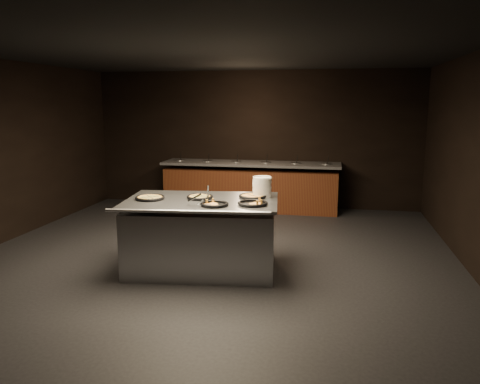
{
  "coord_description": "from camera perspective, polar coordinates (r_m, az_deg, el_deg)",
  "views": [
    {
      "loc": [
        1.66,
        -5.97,
        2.21
      ],
      "look_at": [
        0.42,
        0.3,
        1.0
      ],
      "focal_mm": 35.0,
      "sensor_mm": 36.0,
      "label": 1
    }
  ],
  "objects": [
    {
      "name": "room",
      "position": [
        6.24,
        -4.31,
        3.72
      ],
      "size": [
        7.02,
        8.02,
        2.92
      ],
      "color": "black",
      "rests_on": "ground"
    },
    {
      "name": "pan_cheese_whole",
      "position": [
        6.27,
        -4.91,
        -0.61
      ],
      "size": [
        0.35,
        0.35,
        0.04
      ],
      "rotation": [
        0.0,
        0.0,
        -0.33
      ],
      "color": "black",
      "rests_on": "serving_counter"
    },
    {
      "name": "server_right",
      "position": [
        5.81,
        -5.18,
        -0.96
      ],
      "size": [
        0.32,
        0.14,
        0.15
      ],
      "rotation": [
        0.0,
        0.0,
        -0.25
      ],
      "color": "#A5A7AC",
      "rests_on": "serving_counter"
    },
    {
      "name": "salad_bar",
      "position": [
        9.83,
        1.3,
        0.36
      ],
      "size": [
        3.7,
        0.83,
        1.18
      ],
      "color": "#603216",
      "rests_on": "ground"
    },
    {
      "name": "pan_cheese_slices_b",
      "position": [
        5.82,
        -3.14,
        -1.48
      ],
      "size": [
        0.35,
        0.35,
        0.04
      ],
      "rotation": [
        0.0,
        0.0,
        2.09
      ],
      "color": "black",
      "rests_on": "serving_counter"
    },
    {
      "name": "server_left",
      "position": [
        6.28,
        -3.97,
        -0.06
      ],
      "size": [
        0.16,
        0.32,
        0.16
      ],
      "rotation": [
        0.0,
        0.0,
        1.94
      ],
      "color": "#A5A7AC",
      "rests_on": "serving_counter"
    },
    {
      "name": "plate_stack",
      "position": [
        6.37,
        2.71,
        0.64
      ],
      "size": [
        0.25,
        0.25,
        0.27
      ],
      "primitive_type": "cylinder",
      "color": "white",
      "rests_on": "serving_counter"
    },
    {
      "name": "pan_cheese_slices_a",
      "position": [
        6.31,
        1.55,
        -0.51
      ],
      "size": [
        0.37,
        0.37,
        0.04
      ],
      "rotation": [
        0.0,
        0.0,
        0.78
      ],
      "color": "black",
      "rests_on": "serving_counter"
    },
    {
      "name": "serving_counter",
      "position": [
        6.31,
        -4.64,
        -5.41
      ],
      "size": [
        2.13,
        1.49,
        0.96
      ],
      "rotation": [
        0.0,
        0.0,
        0.11
      ],
      "color": "#A5A7AC",
      "rests_on": "ground"
    },
    {
      "name": "pan_veggie_whole",
      "position": [
        6.31,
        -10.93,
        -0.69
      ],
      "size": [
        0.39,
        0.39,
        0.04
      ],
      "rotation": [
        0.0,
        0.0,
        0.69
      ],
      "color": "black",
      "rests_on": "serving_counter"
    },
    {
      "name": "pan_veggie_slices",
      "position": [
        5.86,
        1.58,
        -1.39
      ],
      "size": [
        0.38,
        0.38,
        0.04
      ],
      "rotation": [
        0.0,
        0.0,
        -0.91
      ],
      "color": "black",
      "rests_on": "serving_counter"
    }
  ]
}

